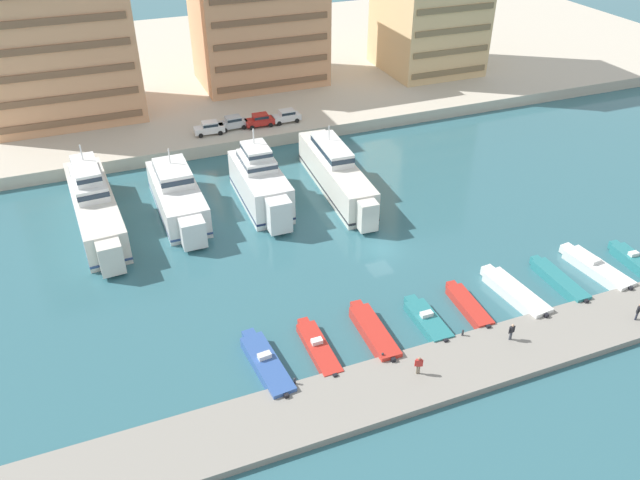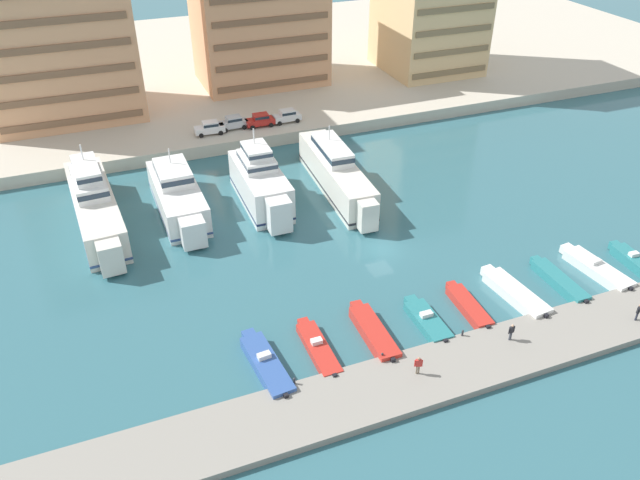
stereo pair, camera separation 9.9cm
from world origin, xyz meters
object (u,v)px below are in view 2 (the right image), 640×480
object	(u,v)px
motorboat_blue_far_left	(266,365)
pedestrian_mid_deck	(418,364)
motorboat_red_mid_left	(373,333)
motorboat_white_center_right	(515,293)
car_white_center_left	(287,116)
pedestrian_far_side	(512,331)
car_red_mid_left	(260,120)
yacht_ivory_far_left	(95,205)
car_silver_left	(233,122)
motorboat_teal_mid_right	(559,281)
yacht_white_left	(178,196)
car_white_far_left	(210,127)
yacht_ivory_center_left	(336,173)
yacht_white_mid_left	(261,184)
motorboat_teal_far_right	(634,261)
pedestrian_near_edge	(639,311)
motorboat_red_center	(468,306)
motorboat_white_right	(596,269)
motorboat_teal_center_left	(427,321)
motorboat_red_left	(318,348)

from	to	relation	value
motorboat_blue_far_left	pedestrian_mid_deck	world-z (taller)	pedestrian_mid_deck
motorboat_red_mid_left	motorboat_white_center_right	distance (m)	14.77
car_white_center_left	pedestrian_far_side	size ratio (longest dim) A/B	2.49
motorboat_red_mid_left	car_red_mid_left	world-z (taller)	car_red_mid_left
yacht_ivory_far_left	motorboat_white_center_right	distance (m)	45.15
car_silver_left	car_red_mid_left	world-z (taller)	same
motorboat_white_center_right	motorboat_teal_mid_right	distance (m)	5.17
car_white_center_left	motorboat_white_center_right	bearing A→B (deg)	-80.24
yacht_white_left	car_silver_left	size ratio (longest dim) A/B	4.12
car_white_far_left	car_silver_left	world-z (taller)	same
yacht_white_left	motorboat_teal_mid_right	xyz separation A→B (m)	(31.57, -27.24, -1.66)
yacht_ivory_center_left	motorboat_teal_mid_right	world-z (taller)	yacht_ivory_center_left
yacht_ivory_far_left	car_silver_left	bearing A→B (deg)	39.54
yacht_ivory_center_left	motorboat_red_mid_left	xyz separation A→B (m)	(-7.20, -25.69, -1.77)
car_silver_left	yacht_white_mid_left	bearing A→B (deg)	-94.94
motorboat_teal_mid_right	car_white_far_left	bearing A→B (deg)	118.72
yacht_white_left	motorboat_white_center_right	size ratio (longest dim) A/B	2.01
car_white_far_left	motorboat_red_mid_left	bearing A→B (deg)	-84.73
yacht_white_left	motorboat_teal_far_right	size ratio (longest dim) A/B	2.65
pedestrian_near_edge	yacht_white_mid_left	bearing A→B (deg)	126.65
motorboat_red_mid_left	pedestrian_mid_deck	bearing A→B (deg)	-79.07
motorboat_teal_far_right	car_white_center_left	bearing A→B (deg)	116.52
yacht_ivory_center_left	motorboat_red_center	bearing A→B (deg)	-84.37
motorboat_red_mid_left	motorboat_white_right	world-z (taller)	motorboat_white_right
motorboat_white_right	pedestrian_far_side	xyz separation A→B (m)	(-14.33, -5.60, 1.13)
motorboat_red_center	car_white_far_left	world-z (taller)	car_white_far_left
pedestrian_far_side	motorboat_white_right	bearing A→B (deg)	21.33
motorboat_white_center_right	motorboat_teal_far_right	xyz separation A→B (m)	(14.40, 0.00, 0.00)
yacht_ivory_far_left	pedestrian_mid_deck	xyz separation A→B (m)	(21.72, -33.89, -0.83)
motorboat_red_center	car_white_center_left	bearing A→B (deg)	93.27
pedestrian_far_side	motorboat_red_center	bearing A→B (deg)	97.09
yacht_white_left	motorboat_white_right	xyz separation A→B (m)	(36.34, -27.00, -1.63)
motorboat_teal_mid_right	pedestrian_far_side	bearing A→B (deg)	-150.79
car_white_center_left	pedestrian_near_edge	distance (m)	53.42
motorboat_teal_mid_right	car_silver_left	xyz separation A→B (m)	(-20.53, 44.43, 2.21)
motorboat_teal_center_left	motorboat_teal_far_right	xyz separation A→B (m)	(23.98, 0.32, 0.11)
motorboat_red_mid_left	motorboat_teal_mid_right	distance (m)	19.94
yacht_white_mid_left	motorboat_red_mid_left	bearing A→B (deg)	-85.11
motorboat_white_center_right	car_red_mid_left	bearing A→B (deg)	104.73
yacht_ivory_center_left	pedestrian_mid_deck	distance (m)	32.06
yacht_white_mid_left	car_white_center_left	distance (m)	20.56
motorboat_red_left	motorboat_teal_mid_right	bearing A→B (deg)	0.34
yacht_white_left	motorboat_teal_center_left	bearing A→B (deg)	-58.68
motorboat_white_right	motorboat_blue_far_left	bearing A→B (deg)	-178.79
yacht_ivory_center_left	car_white_far_left	bearing A→B (deg)	121.59
motorboat_blue_far_left	pedestrian_far_side	distance (m)	20.80
car_red_mid_left	car_white_center_left	xyz separation A→B (m)	(3.99, 0.07, 0.00)
motorboat_red_center	motorboat_teal_far_right	size ratio (longest dim) A/B	1.09
yacht_white_left	pedestrian_far_side	distance (m)	39.33
car_red_mid_left	motorboat_red_center	bearing A→B (deg)	-81.58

